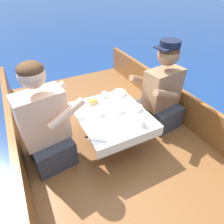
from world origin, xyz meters
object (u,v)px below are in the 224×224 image
(person_starboard, at_px, (162,93))
(coffee_cup_starboard, at_px, (142,122))
(tin_can, at_px, (104,94))
(person_port, at_px, (45,126))
(coffee_cup_port, at_px, (101,112))
(sandwich, at_px, (92,102))

(person_starboard, distance_m, coffee_cup_starboard, 0.57)
(coffee_cup_starboard, relative_size, tin_can, 1.47)
(person_port, height_order, coffee_cup_port, person_port)
(person_port, height_order, person_starboard, person_port)
(sandwich, bearing_deg, coffee_cup_port, -89.06)
(person_starboard, distance_m, sandwich, 0.77)
(tin_can, bearing_deg, coffee_cup_starboard, -81.36)
(sandwich, xyz_separation_m, tin_can, (0.18, 0.08, -0.00))
(coffee_cup_port, distance_m, coffee_cup_starboard, 0.41)
(person_port, distance_m, coffee_cup_port, 0.53)
(coffee_cup_port, relative_size, tin_can, 1.38)
(person_starboard, bearing_deg, coffee_cup_starboard, 26.75)
(coffee_cup_starboard, bearing_deg, coffee_cup_port, 130.23)
(person_starboard, xyz_separation_m, sandwich, (-0.74, 0.21, -0.01))
(sandwich, relative_size, coffee_cup_port, 1.22)
(coffee_cup_starboard, bearing_deg, tin_can, 98.64)
(person_port, height_order, coffee_cup_starboard, person_port)
(person_starboard, bearing_deg, coffee_cup_port, -6.94)
(coffee_cup_port, bearing_deg, person_port, 177.35)
(coffee_cup_starboard, distance_m, tin_can, 0.62)
(person_port, bearing_deg, person_starboard, -9.45)
(person_port, bearing_deg, tin_can, 12.58)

